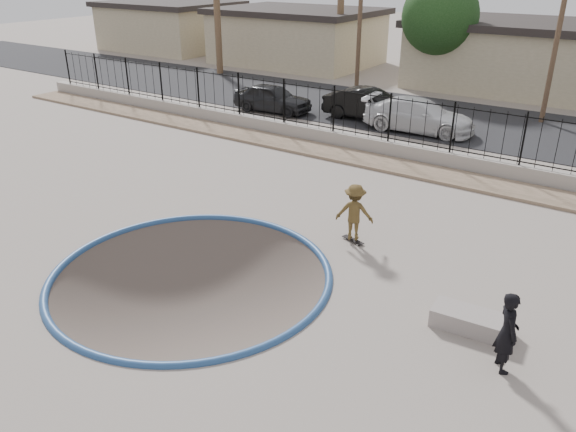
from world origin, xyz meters
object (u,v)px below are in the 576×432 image
(videographer, at_px, (507,332))
(car_c, at_px, (419,115))
(skateboard, at_px, (353,240))
(car_a, at_px, (273,98))
(car_b, at_px, (369,105))
(skater, at_px, (354,216))
(concrete_ledge, at_px, (471,321))

(videographer, distance_m, car_c, 16.26)
(skateboard, height_order, car_a, car_a)
(videographer, height_order, car_b, videographer)
(skater, bearing_deg, car_c, -95.71)
(concrete_ledge, distance_m, car_b, 16.94)
(car_a, relative_size, car_c, 0.82)
(skateboard, bearing_deg, videographer, -15.73)
(skateboard, distance_m, car_a, 14.72)
(car_a, height_order, car_b, car_b)
(car_b, xyz_separation_m, car_c, (2.75, -0.56, -0.01))
(skater, bearing_deg, skateboard, 70.63)
(skateboard, height_order, videographer, videographer)
(skater, relative_size, car_b, 0.36)
(videographer, relative_size, car_a, 0.41)
(videographer, relative_size, concrete_ledge, 1.04)
(car_b, bearing_deg, concrete_ledge, -148.06)
(videographer, relative_size, car_b, 0.38)
(skater, distance_m, car_b, 13.05)
(skateboard, relative_size, car_c, 0.15)
(skateboard, relative_size, concrete_ledge, 0.46)
(car_b, bearing_deg, videographer, -147.33)
(concrete_ledge, bearing_deg, car_b, 124.00)
(car_b, bearing_deg, car_a, 103.42)
(car_a, distance_m, car_b, 4.97)
(skater, height_order, concrete_ledge, skater)
(car_a, bearing_deg, skater, -139.92)
(skater, xyz_separation_m, car_b, (-5.49, 11.84, -0.03))
(skateboard, relative_size, car_b, 0.17)
(concrete_ledge, bearing_deg, skateboard, 151.10)
(car_b, bearing_deg, skater, -157.17)
(videographer, distance_m, car_b, 18.18)
(skateboard, distance_m, car_b, 13.07)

